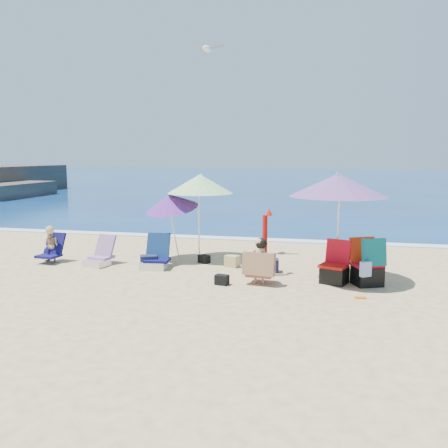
% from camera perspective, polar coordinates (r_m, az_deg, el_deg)
% --- Properties ---
extents(ground, '(120.00, 120.00, 0.00)m').
position_cam_1_polar(ground, '(9.78, 0.45, -7.28)').
color(ground, '#D8BC84').
rests_on(ground, ground).
extents(sea, '(120.00, 80.00, 0.12)m').
position_cam_1_polar(sea, '(54.32, 10.46, 5.39)').
color(sea, navy).
rests_on(sea, ground).
extents(foam, '(120.00, 0.50, 0.04)m').
position_cam_1_polar(foam, '(14.68, 4.61, -1.93)').
color(foam, white).
rests_on(foam, ground).
extents(umbrella_turquoise, '(2.53, 2.53, 2.32)m').
position_cam_1_polar(umbrella_turquoise, '(9.92, 13.84, 4.65)').
color(umbrella_turquoise, silver).
rests_on(umbrella_turquoise, ground).
extents(umbrella_striped, '(1.88, 1.88, 2.22)m').
position_cam_1_polar(umbrella_striped, '(11.76, -2.94, 4.94)').
color(umbrella_striped, white).
rests_on(umbrella_striped, ground).
extents(umbrella_blue, '(1.77, 1.80, 1.83)m').
position_cam_1_polar(umbrella_blue, '(11.74, -6.52, 2.75)').
color(umbrella_blue, silver).
rests_on(umbrella_blue, ground).
extents(furled_umbrella, '(0.25, 0.33, 1.50)m').
position_cam_1_polar(furled_umbrella, '(10.28, 5.11, -1.84)').
color(furled_umbrella, '#A4100B').
rests_on(furled_umbrella, ground).
extents(chair_navy, '(0.68, 0.78, 0.79)m').
position_cam_1_polar(chair_navy, '(11.15, -8.37, -4.30)').
color(chair_navy, '#0C0C43').
rests_on(chair_navy, ground).
extents(chair_rainbow, '(0.64, 0.82, 0.71)m').
position_cam_1_polar(chair_rainbow, '(11.72, -14.99, -3.99)').
color(chair_rainbow, '#F2555B').
rests_on(chair_rainbow, ground).
extents(camp_chair_left, '(0.68, 0.71, 0.90)m').
position_cam_1_polar(camp_chair_left, '(10.00, 13.42, -5.56)').
color(camp_chair_left, '#B0100C').
rests_on(camp_chair_left, ground).
extents(camp_chair_right, '(0.73, 0.97, 1.01)m').
position_cam_1_polar(camp_chair_right, '(9.99, 17.20, -5.17)').
color(camp_chair_right, '#A80C1F').
rests_on(camp_chair_right, ground).
extents(person_center, '(0.69, 0.61, 0.97)m').
position_cam_1_polar(person_center, '(9.63, 4.36, -4.66)').
color(person_center, tan).
rests_on(person_center, ground).
extents(person_left, '(0.59, 0.66, 0.93)m').
position_cam_1_polar(person_left, '(12.37, -20.43, -2.47)').
color(person_left, tan).
rests_on(person_left, ground).
extents(bag_navy_a, '(0.47, 0.41, 0.31)m').
position_cam_1_polar(bag_navy_a, '(11.19, -9.22, -4.58)').
color(bag_navy_a, '#1B203B').
rests_on(bag_navy_a, ground).
extents(bag_black_a, '(0.33, 0.30, 0.19)m').
position_cam_1_polar(bag_black_a, '(11.59, -2.45, -4.30)').
color(bag_black_a, black).
rests_on(bag_black_a, ground).
extents(bag_tan, '(0.38, 0.32, 0.27)m').
position_cam_1_polar(bag_tan, '(11.17, 1.00, -4.57)').
color(bag_tan, tan).
rests_on(bag_tan, ground).
extents(bag_navy_b, '(0.45, 0.37, 0.30)m').
position_cam_1_polar(bag_navy_b, '(10.72, 5.59, -5.08)').
color(bag_navy_b, '#191C38').
rests_on(bag_navy_b, ground).
extents(bag_black_b, '(0.30, 0.24, 0.21)m').
position_cam_1_polar(bag_black_b, '(9.66, -0.26, -6.86)').
color(bag_black_b, black).
rests_on(bag_black_b, ground).
extents(orange_item, '(0.22, 0.12, 0.03)m').
position_cam_1_polar(orange_item, '(9.15, 16.38, -8.64)').
color(orange_item, orange).
rests_on(orange_item, ground).
extents(seagull, '(0.91, 0.43, 0.16)m').
position_cam_1_polar(seagull, '(12.47, -2.13, 20.69)').
color(seagull, white).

